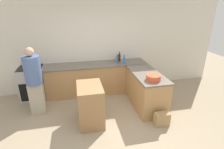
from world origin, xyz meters
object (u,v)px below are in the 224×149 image
mixing_bowl (153,78)px  person_by_range (34,80)px  water_bottle_blue (124,60)px  range_oven (33,83)px  vinegar_bottle_clear (124,60)px  hot_sauce_bottle (118,59)px  island_table (90,104)px  dish_soap_bottle (117,59)px  paper_bag (162,119)px  wine_bottle_dark (119,57)px

mixing_bowl → person_by_range: person_by_range is taller
water_bottle_blue → person_by_range: person_by_range is taller
range_oven → vinegar_bottle_clear: 2.70m
mixing_bowl → water_bottle_blue: 1.33m
water_bottle_blue → person_by_range: bearing=-164.4°
range_oven → mixing_bowl: (2.95, -1.49, 0.52)m
vinegar_bottle_clear → hot_sauce_bottle: hot_sauce_bottle is taller
island_table → water_bottle_blue: size_ratio=3.41×
water_bottle_blue → dish_soap_bottle: 0.25m
mixing_bowl → hot_sauce_bottle: (-0.45, 1.55, 0.02)m
range_oven → paper_bag: 3.61m
range_oven → mixing_bowl: mixing_bowl is taller
wine_bottle_dark → vinegar_bottle_clear: size_ratio=1.35×
hot_sauce_bottle → dish_soap_bottle: dish_soap_bottle is taller
vinegar_bottle_clear → paper_bag: (0.38, -1.86, -0.84)m
wine_bottle_dark → paper_bag: bearing=-77.7°
dish_soap_bottle → vinegar_bottle_clear: bearing=-18.5°
range_oven → person_by_range: size_ratio=0.56×
mixing_bowl → vinegar_bottle_clear: 1.43m
water_bottle_blue → person_by_range: 2.46m
island_table → water_bottle_blue: water_bottle_blue is taller
vinegar_bottle_clear → hot_sauce_bottle: size_ratio=0.94×
island_table → dish_soap_bottle: (0.95, 1.46, 0.55)m
dish_soap_bottle → person_by_range: 2.33m
island_table → dish_soap_bottle: 1.83m
vinegar_bottle_clear → dish_soap_bottle: bearing=161.5°
range_oven → wine_bottle_dark: 2.64m
range_oven → person_by_range: bearing=-73.0°
island_table → vinegar_bottle_clear: bearing=50.3°
range_oven → wine_bottle_dark: size_ratio=3.30×
island_table → hot_sauce_bottle: hot_sauce_bottle is taller
dish_soap_bottle → person_by_range: size_ratio=0.14×
hot_sauce_bottle → paper_bag: (0.52, -2.01, -0.85)m
hot_sauce_bottle → person_by_range: person_by_range is taller
island_table → paper_bag: island_table is taller
hot_sauce_bottle → wine_bottle_dark: bearing=46.8°
dish_soap_bottle → hot_sauce_bottle: bearing=55.9°
wine_bottle_dark → dish_soap_bottle: wine_bottle_dark is taller
range_oven → vinegar_bottle_clear: vinegar_bottle_clear is taller
paper_bag → dish_soap_bottle: bearing=106.9°
hot_sauce_bottle → person_by_range: size_ratio=0.13×
range_oven → paper_bag: bearing=-32.8°
island_table → dish_soap_bottle: bearing=56.9°
range_oven → island_table: 2.10m
vinegar_bottle_clear → water_bottle_blue: 0.11m
range_oven → island_table: bearing=-44.9°
hot_sauce_bottle → water_bottle_blue: bearing=-65.1°
range_oven → hot_sauce_bottle: 2.56m
dish_soap_bottle → range_oven: bearing=179.4°
wine_bottle_dark → range_oven: bearing=-176.9°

